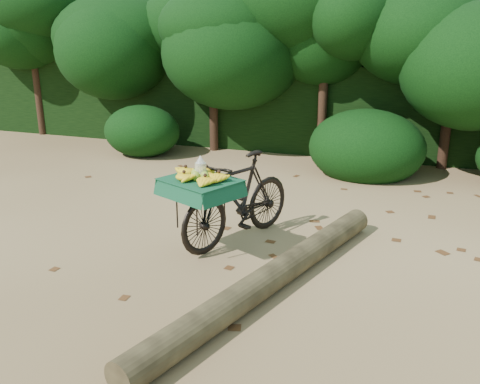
% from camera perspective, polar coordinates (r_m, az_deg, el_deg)
% --- Properties ---
extents(ground, '(80.00, 80.00, 0.00)m').
position_cam_1_polar(ground, '(5.79, -6.59, -7.62)').
color(ground, tan).
rests_on(ground, ground).
extents(vendor_bicycle, '(1.32, 1.93, 1.09)m').
position_cam_1_polar(vendor_bicycle, '(6.06, -0.39, -0.66)').
color(vendor_bicycle, black).
rests_on(vendor_bicycle, ground).
extents(fallen_log, '(1.42, 3.85, 0.28)m').
position_cam_1_polar(fallen_log, '(5.10, 3.74, -9.43)').
color(fallen_log, brown).
rests_on(fallen_log, ground).
extents(hedge_backdrop, '(26.00, 1.80, 1.80)m').
position_cam_1_polar(hedge_backdrop, '(11.33, 7.69, 9.58)').
color(hedge_backdrop, black).
rests_on(hedge_backdrop, ground).
extents(tree_row, '(14.50, 2.00, 4.00)m').
position_cam_1_polar(tree_row, '(10.62, 3.42, 15.14)').
color(tree_row, black).
rests_on(tree_row, ground).
extents(bush_clumps, '(8.80, 1.70, 0.90)m').
position_cam_1_polar(bush_clumps, '(9.38, 7.88, 5.11)').
color(bush_clumps, black).
rests_on(bush_clumps, ground).
extents(leaf_litter, '(7.00, 7.30, 0.01)m').
position_cam_1_polar(leaf_litter, '(6.33, -3.97, -5.24)').
color(leaf_litter, '#532F16').
rests_on(leaf_litter, ground).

